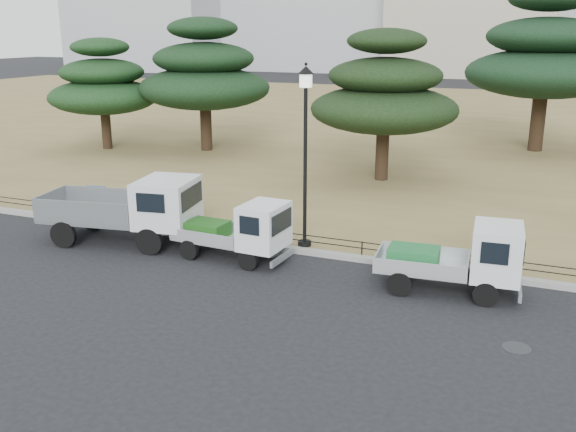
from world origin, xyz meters
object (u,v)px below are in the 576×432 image
at_px(truck_kei_front, 239,231).
at_px(street_lamp, 305,127).
at_px(truck_large, 129,207).
at_px(truck_kei_rear, 460,258).
at_px(tarp_pile, 89,204).

height_order(truck_kei_front, street_lamp, street_lamp).
distance_m(truck_kei_front, street_lamp, 3.53).
xyz_separation_m(truck_large, street_lamp, (5.27, 1.40, 2.56)).
distance_m(truck_kei_front, truck_kei_rear, 6.20).
distance_m(truck_large, truck_kei_rear, 10.01).
relative_size(truck_kei_front, street_lamp, 0.64).
height_order(truck_large, truck_kei_front, truck_large).
distance_m(truck_kei_rear, street_lamp, 5.72).
bearing_deg(truck_kei_front, tarp_pile, 170.06).
xyz_separation_m(truck_kei_rear, street_lamp, (-4.74, 1.53, 2.81)).
xyz_separation_m(truck_kei_front, truck_kei_rear, (6.20, -0.06, 0.04)).
bearing_deg(truck_kei_front, truck_large, -177.43).
relative_size(truck_kei_front, tarp_pile, 1.90).
bearing_deg(street_lamp, truck_large, -165.12).
relative_size(truck_kei_front, truck_kei_rear, 0.94).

